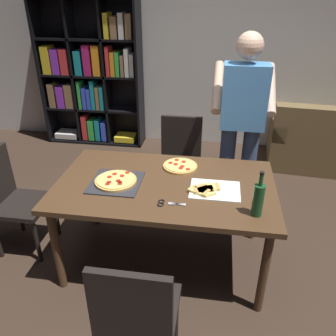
{
  "coord_description": "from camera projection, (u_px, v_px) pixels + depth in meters",
  "views": [
    {
      "loc": [
        0.35,
        -2.17,
        2.05
      ],
      "look_at": [
        0.0,
        0.15,
        0.8
      ],
      "focal_mm": 36.35,
      "sensor_mm": 36.0,
      "label": 1
    }
  ],
  "objects": [
    {
      "name": "dining_table",
      "position": [
        165.0,
        191.0,
        2.58
      ],
      "size": [
        1.64,
        0.97,
        0.75
      ],
      "color": "#4C331E",
      "rests_on": "ground_plane"
    },
    {
      "name": "chair_near_camera",
      "position": [
        137.0,
        313.0,
        1.82
      ],
      "size": [
        0.42,
        0.42,
        0.9
      ],
      "color": "black",
      "rests_on": "ground_plane"
    },
    {
      "name": "kitchen_scissors",
      "position": [
        167.0,
        203.0,
        2.3
      ],
      "size": [
        0.19,
        0.08,
        0.01
      ],
      "color": "silver",
      "rests_on": "dining_table"
    },
    {
      "name": "back_wall",
      "position": [
        196.0,
        42.0,
        4.51
      ],
      "size": [
        6.4,
        0.1,
        2.8
      ],
      "primitive_type": "cube",
      "color": "silver",
      "rests_on": "ground_plane"
    },
    {
      "name": "second_pizza_plain",
      "position": [
        180.0,
        166.0,
        2.77
      ],
      "size": [
        0.28,
        0.28,
        0.03
      ],
      "color": "tan",
      "rests_on": "dining_table"
    },
    {
      "name": "wine_bottle",
      "position": [
        258.0,
        199.0,
        2.14
      ],
      "size": [
        0.07,
        0.07,
        0.32
      ],
      "color": "#194723",
      "rests_on": "dining_table"
    },
    {
      "name": "bookshelf",
      "position": [
        91.0,
        77.0,
        4.72
      ],
      "size": [
        1.4,
        0.35,
        1.95
      ],
      "color": "black",
      "rests_on": "ground_plane"
    },
    {
      "name": "pizza_slices_on_towel",
      "position": [
        209.0,
        190.0,
        2.44
      ],
      "size": [
        0.38,
        0.28,
        0.03
      ],
      "color": "white",
      "rests_on": "dining_table"
    },
    {
      "name": "pepperoni_pizza_on_tray",
      "position": [
        116.0,
        181.0,
        2.55
      ],
      "size": [
        0.37,
        0.37,
        0.04
      ],
      "color": "#2D2D33",
      "rests_on": "dining_table"
    },
    {
      "name": "ground_plane",
      "position": [
        165.0,
        259.0,
        2.9
      ],
      "size": [
        12.0,
        12.0,
        0.0
      ],
      "primitive_type": "plane",
      "color": "#38281E"
    },
    {
      "name": "person_serving_pizza",
      "position": [
        242.0,
        121.0,
        3.01
      ],
      "size": [
        0.55,
        0.54,
        1.75
      ],
      "color": "#38476B",
      "rests_on": "ground_plane"
    },
    {
      "name": "chair_left_end",
      "position": [
        11.0,
        196.0,
        2.83
      ],
      "size": [
        0.42,
        0.42,
        0.9
      ],
      "color": "black",
      "rests_on": "ground_plane"
    },
    {
      "name": "chair_far_side",
      "position": [
        180.0,
        156.0,
        3.51
      ],
      "size": [
        0.42,
        0.42,
        0.9
      ],
      "color": "black",
      "rests_on": "ground_plane"
    }
  ]
}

